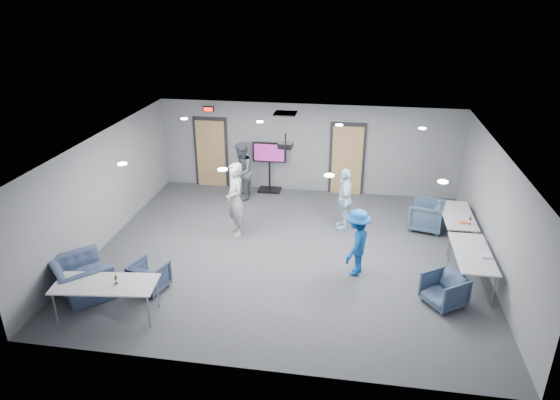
# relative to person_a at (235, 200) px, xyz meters

# --- Properties ---
(floor) EXTENTS (9.00, 9.00, 0.00)m
(floor) POSITION_rel_person_a_xyz_m (1.45, -0.76, -0.95)
(floor) COLOR #3A3C42
(floor) RESTS_ON ground
(ceiling) EXTENTS (9.00, 9.00, 0.00)m
(ceiling) POSITION_rel_person_a_xyz_m (1.45, -0.76, 1.75)
(ceiling) COLOR white
(ceiling) RESTS_ON wall_back
(wall_back) EXTENTS (9.00, 0.02, 2.70)m
(wall_back) POSITION_rel_person_a_xyz_m (1.45, 3.24, 0.40)
(wall_back) COLOR slate
(wall_back) RESTS_ON floor
(wall_front) EXTENTS (9.00, 0.02, 2.70)m
(wall_front) POSITION_rel_person_a_xyz_m (1.45, -4.76, 0.40)
(wall_front) COLOR slate
(wall_front) RESTS_ON floor
(wall_left) EXTENTS (0.02, 8.00, 2.70)m
(wall_left) POSITION_rel_person_a_xyz_m (-3.05, -0.76, 0.40)
(wall_left) COLOR slate
(wall_left) RESTS_ON floor
(wall_right) EXTENTS (0.02, 8.00, 2.70)m
(wall_right) POSITION_rel_person_a_xyz_m (5.95, -0.76, 0.40)
(wall_right) COLOR slate
(wall_right) RESTS_ON floor
(door_left) EXTENTS (1.06, 0.17, 2.24)m
(door_left) POSITION_rel_person_a_xyz_m (-1.55, 3.20, 0.12)
(door_left) COLOR black
(door_left) RESTS_ON wall_back
(door_right) EXTENTS (1.06, 0.17, 2.24)m
(door_right) POSITION_rel_person_a_xyz_m (2.65, 3.20, 0.12)
(door_right) COLOR black
(door_right) RESTS_ON wall_back
(exit_sign) EXTENTS (0.32, 0.08, 0.16)m
(exit_sign) POSITION_rel_person_a_xyz_m (-1.55, 3.18, 1.50)
(exit_sign) COLOR black
(exit_sign) RESTS_ON wall_back
(hvac_diffuser) EXTENTS (0.60, 0.60, 0.03)m
(hvac_diffuser) POSITION_rel_person_a_xyz_m (0.95, 2.04, 1.73)
(hvac_diffuser) COLOR black
(hvac_diffuser) RESTS_ON ceiling
(downlights) EXTENTS (6.18, 3.78, 0.02)m
(downlights) POSITION_rel_person_a_xyz_m (1.45, -0.76, 1.73)
(downlights) COLOR white
(downlights) RESTS_ON ceiling
(person_a) EXTENTS (0.76, 0.83, 1.90)m
(person_a) POSITION_rel_person_a_xyz_m (0.00, 0.00, 0.00)
(person_a) COLOR #A1A3A0
(person_a) RESTS_ON floor
(person_b) EXTENTS (0.74, 0.90, 1.73)m
(person_b) POSITION_rel_person_a_xyz_m (-0.38, 2.24, -0.09)
(person_b) COLOR #4F585F
(person_b) RESTS_ON floor
(person_c) EXTENTS (0.48, 1.00, 1.66)m
(person_c) POSITION_rel_person_a_xyz_m (2.69, 0.75, -0.12)
(person_c) COLOR #C6E9FF
(person_c) RESTS_ON floor
(person_d) EXTENTS (0.85, 1.11, 1.53)m
(person_d) POSITION_rel_person_a_xyz_m (3.04, -1.44, -0.19)
(person_d) COLOR #164993
(person_d) RESTS_ON floor
(chair_right_a) EXTENTS (1.02, 1.00, 0.77)m
(chair_right_a) POSITION_rel_person_a_xyz_m (4.80, 1.05, -0.57)
(chair_right_a) COLOR #3C5168
(chair_right_a) RESTS_ON floor
(chair_right_c) EXTENTS (1.00, 0.99, 0.66)m
(chair_right_c) POSITION_rel_person_a_xyz_m (4.80, -2.35, -0.62)
(chair_right_c) COLOR #3A4B65
(chair_right_c) RESTS_ON floor
(chair_front_a) EXTENTS (0.82, 0.84, 0.62)m
(chair_front_a) POSITION_rel_person_a_xyz_m (-1.17, -2.77, -0.64)
(chair_front_a) COLOR #323C56
(chair_front_a) RESTS_ON floor
(chair_front_b) EXTENTS (1.57, 1.57, 0.77)m
(chair_front_b) POSITION_rel_person_a_xyz_m (-2.45, -3.16, -0.57)
(chair_front_b) COLOR #3C4A69
(chair_front_b) RESTS_ON floor
(table_right_a) EXTENTS (0.72, 1.72, 0.73)m
(table_right_a) POSITION_rel_person_a_xyz_m (5.45, 0.46, -0.27)
(table_right_a) COLOR #B4B6B9
(table_right_a) RESTS_ON floor
(table_right_b) EXTENTS (0.75, 1.80, 0.73)m
(table_right_b) POSITION_rel_person_a_xyz_m (5.45, -1.44, -0.27)
(table_right_b) COLOR #B4B6B9
(table_right_b) RESTS_ON floor
(table_front_left) EXTENTS (1.99, 1.01, 0.73)m
(table_front_left) POSITION_rel_person_a_xyz_m (-1.59, -3.76, -0.26)
(table_front_left) COLOR #B4B6B9
(table_front_left) RESTS_ON floor
(bottle_front) EXTENTS (0.06, 0.06, 0.22)m
(bottle_front) POSITION_rel_person_a_xyz_m (-1.36, -3.74, -0.14)
(bottle_front) COLOR #4F2C0D
(bottle_front) RESTS_ON table_front_left
(bottle_right) EXTENTS (0.06, 0.06, 0.24)m
(bottle_right) POSITION_rel_person_a_xyz_m (5.63, -0.06, -0.13)
(bottle_right) COLOR #4F2C0D
(bottle_right) RESTS_ON table_right_a
(snack_box) EXTENTS (0.19, 0.15, 0.04)m
(snack_box) POSITION_rel_person_a_xyz_m (5.49, -0.01, -0.20)
(snack_box) COLOR #E35538
(snack_box) RESTS_ON table_right_a
(wrapper) EXTENTS (0.23, 0.16, 0.05)m
(wrapper) POSITION_rel_person_a_xyz_m (5.67, -1.61, -0.20)
(wrapper) COLOR silver
(wrapper) RESTS_ON table_right_b
(tv_stand) EXTENTS (1.01, 0.48, 1.55)m
(tv_stand) POSITION_rel_person_a_xyz_m (0.33, 2.99, -0.07)
(tv_stand) COLOR black
(tv_stand) RESTS_ON floor
(projector) EXTENTS (0.35, 0.33, 0.35)m
(projector) POSITION_rel_person_a_xyz_m (1.25, 0.05, 1.45)
(projector) COLOR black
(projector) RESTS_ON ceiling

